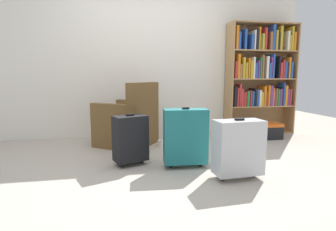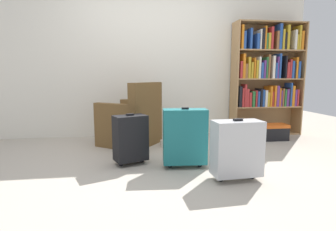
% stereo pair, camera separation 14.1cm
% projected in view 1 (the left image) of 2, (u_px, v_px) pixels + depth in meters
% --- Properties ---
extents(ground_plane, '(9.33, 9.33, 0.00)m').
position_uv_depth(ground_plane, '(162.00, 167.00, 2.89)').
color(ground_plane, '#B2A899').
extents(back_wall, '(5.33, 0.10, 2.60)m').
position_uv_depth(back_wall, '(145.00, 57.00, 4.35)').
color(back_wall, silver).
rests_on(back_wall, ground).
extents(bookshelf, '(1.17, 0.32, 1.86)m').
position_uv_depth(bookshelf, '(261.00, 74.00, 4.53)').
color(bookshelf, '#A87F51').
rests_on(bookshelf, ground).
extents(armchair, '(0.97, 0.97, 0.90)m').
position_uv_depth(armchair, '(129.00, 123.00, 3.81)').
color(armchair, brown).
rests_on(armchair, ground).
extents(mug, '(0.12, 0.08, 0.10)m').
position_uv_depth(mug, '(161.00, 143.00, 3.74)').
color(mug, white).
rests_on(mug, ground).
extents(storage_box, '(0.47, 0.25, 0.25)m').
position_uv_depth(storage_box, '(266.00, 131.00, 4.20)').
color(storage_box, black).
rests_on(storage_box, ground).
extents(suitcase_black, '(0.41, 0.34, 0.57)m').
position_uv_depth(suitcase_black, '(130.00, 138.00, 2.94)').
color(suitcase_black, black).
rests_on(suitcase_black, ground).
extents(suitcase_teal, '(0.48, 0.23, 0.66)m').
position_uv_depth(suitcase_teal, '(185.00, 136.00, 2.85)').
color(suitcase_teal, '#19666B').
rests_on(suitcase_teal, ground).
extents(suitcase_silver, '(0.47, 0.25, 0.59)m').
position_uv_depth(suitcase_silver, '(238.00, 147.00, 2.53)').
color(suitcase_silver, '#B7BABF').
rests_on(suitcase_silver, ground).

